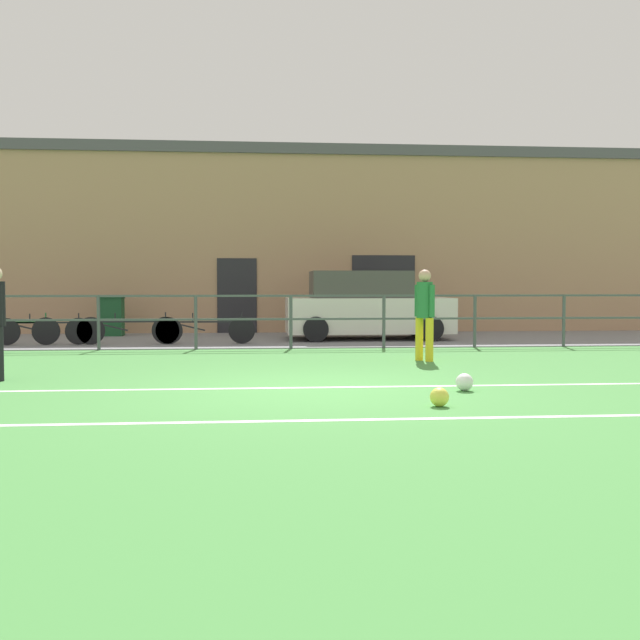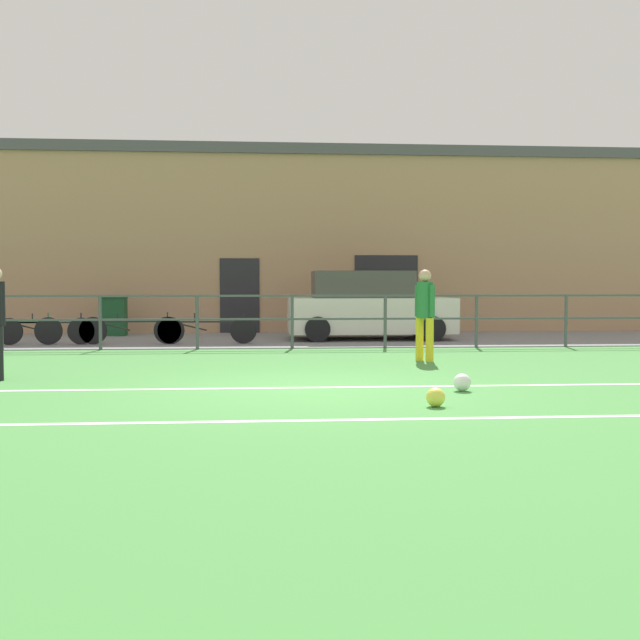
# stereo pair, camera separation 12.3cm
# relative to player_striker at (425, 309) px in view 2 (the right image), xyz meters

# --- Properties ---
(ground) EXTENTS (60.00, 44.00, 0.04)m
(ground) POSITION_rel_player_striker_xyz_m (-2.26, -3.33, -0.95)
(ground) COLOR #478C42
(field_line_touchline) EXTENTS (36.00, 0.11, 0.00)m
(field_line_touchline) POSITION_rel_player_striker_xyz_m (-2.26, -3.19, -0.92)
(field_line_touchline) COLOR white
(field_line_touchline) RESTS_ON ground
(field_line_hash) EXTENTS (36.00, 0.11, 0.00)m
(field_line_hash) POSITION_rel_player_striker_xyz_m (-2.26, -5.51, -0.92)
(field_line_hash) COLOR white
(field_line_hash) RESTS_ON ground
(pavement_strip) EXTENTS (48.00, 5.00, 0.02)m
(pavement_strip) POSITION_rel_player_striker_xyz_m (-2.26, 5.17, -0.92)
(pavement_strip) COLOR slate
(pavement_strip) RESTS_ON ground
(perimeter_fence) EXTENTS (36.07, 0.07, 1.15)m
(perimeter_fence) POSITION_rel_player_striker_xyz_m (-2.26, 2.67, -0.18)
(perimeter_fence) COLOR #474C51
(perimeter_fence) RESTS_ON ground
(clubhouse_facade) EXTENTS (28.00, 2.56, 5.31)m
(clubhouse_facade) POSITION_rel_player_striker_xyz_m (-2.26, 8.87, 1.74)
(clubhouse_facade) COLOR tan
(clubhouse_facade) RESTS_ON ground
(player_striker) EXTENTS (0.30, 0.39, 1.63)m
(player_striker) POSITION_rel_player_striker_xyz_m (0.00, 0.00, 0.00)
(player_striker) COLOR gold
(player_striker) RESTS_ON ground
(soccer_ball_match) EXTENTS (0.21, 0.21, 0.21)m
(soccer_ball_match) POSITION_rel_player_striker_xyz_m (-0.95, -4.80, -0.82)
(soccer_ball_match) COLOR #E5E04C
(soccer_ball_match) RESTS_ON ground
(soccer_ball_spare) EXTENTS (0.23, 0.23, 0.23)m
(soccer_ball_spare) POSITION_rel_player_striker_xyz_m (-0.33, -3.66, -0.81)
(soccer_ball_spare) COLOR white
(soccer_ball_spare) RESTS_ON ground
(parked_car_red) EXTENTS (4.03, 1.93, 1.68)m
(parked_car_red) POSITION_rel_player_striker_xyz_m (-0.29, 5.05, -0.12)
(parked_car_red) COLOR silver
(parked_car_red) RESTS_ON pavement_strip
(bicycle_parked_0) EXTENTS (2.27, 0.04, 0.72)m
(bicycle_parked_0) POSITION_rel_player_striker_xyz_m (-5.87, 3.87, -0.58)
(bicycle_parked_0) COLOR black
(bicycle_parked_0) RESTS_ON pavement_strip
(bicycle_parked_1) EXTENTS (2.34, 0.04, 0.72)m
(bicycle_parked_1) POSITION_rel_player_striker_xyz_m (-8.54, 3.87, -0.58)
(bicycle_parked_1) COLOR black
(bicycle_parked_1) RESTS_ON pavement_strip
(bicycle_parked_3) EXTENTS (2.24, 0.04, 0.71)m
(bicycle_parked_3) POSITION_rel_player_striker_xyz_m (-4.15, 3.87, -0.59)
(bicycle_parked_3) COLOR black
(bicycle_parked_3) RESTS_ON pavement_strip
(bicycle_parked_4) EXTENTS (2.18, 0.04, 0.71)m
(bicycle_parked_4) POSITION_rel_player_striker_xyz_m (-7.74, 3.87, -0.59)
(bicycle_parked_4) COLOR black
(bicycle_parked_4) RESTS_ON pavement_strip
(trash_bin_0) EXTENTS (0.61, 0.51, 1.06)m
(trash_bin_0) POSITION_rel_player_striker_xyz_m (-6.78, 6.71, -0.37)
(trash_bin_0) COLOR #194C28
(trash_bin_0) RESTS_ON pavement_strip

